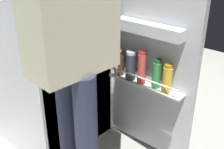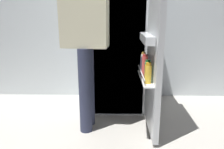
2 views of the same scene
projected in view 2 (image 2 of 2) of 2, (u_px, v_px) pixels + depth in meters
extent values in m
plane|color=#B7B2A8|center=(116.00, 126.00, 2.36)|extent=(5.09, 5.09, 0.00)
cube|color=silver|center=(116.00, 3.00, 2.93)|extent=(4.40, 0.10, 2.50)
cube|color=silver|center=(116.00, 38.00, 2.68)|extent=(0.64, 0.64, 1.67)
cube|color=white|center=(116.00, 42.00, 2.38)|extent=(0.60, 0.01, 1.63)
cube|color=white|center=(116.00, 44.00, 2.43)|extent=(0.56, 0.09, 0.01)
cube|color=silver|center=(154.00, 46.00, 2.06)|extent=(0.05, 0.64, 1.62)
cube|color=white|center=(145.00, 79.00, 2.15)|extent=(0.09, 0.54, 0.01)
cylinder|color=silver|center=(141.00, 72.00, 2.13)|extent=(0.01, 0.52, 0.01)
cube|color=white|center=(147.00, 38.00, 2.04)|extent=(0.08, 0.46, 0.07)
cylinder|color=green|center=(148.00, 71.00, 2.05)|extent=(0.05, 0.05, 0.17)
cylinder|color=#195B28|center=(148.00, 61.00, 2.02)|extent=(0.04, 0.04, 0.02)
cylinder|color=#DB4C47|center=(145.00, 67.00, 2.14)|extent=(0.05, 0.05, 0.20)
cylinder|color=#B22D28|center=(145.00, 55.00, 2.11)|extent=(0.05, 0.05, 0.02)
cylinder|color=gold|center=(148.00, 74.00, 1.97)|extent=(0.06, 0.06, 0.16)
cylinder|color=#BC8419|center=(148.00, 64.00, 1.95)|extent=(0.05, 0.05, 0.02)
cylinder|color=#333842|center=(144.00, 66.00, 2.23)|extent=(0.07, 0.07, 0.18)
cylinder|color=silver|center=(144.00, 56.00, 2.21)|extent=(0.06, 0.06, 0.02)
cylinder|color=brown|center=(144.00, 65.00, 2.33)|extent=(0.06, 0.06, 0.15)
cylinder|color=black|center=(144.00, 57.00, 2.31)|extent=(0.05, 0.05, 0.02)
cylinder|color=#EDE5CC|center=(143.00, 63.00, 2.34)|extent=(0.05, 0.05, 0.18)
cylinder|color=#B78933|center=(144.00, 53.00, 2.31)|extent=(0.04, 0.04, 0.02)
cylinder|color=#4C7F3D|center=(119.00, 38.00, 2.41)|extent=(0.07, 0.07, 0.11)
cylinder|color=#2D334C|center=(88.00, 86.00, 2.31)|extent=(0.12, 0.12, 0.83)
cylinder|color=#2D334C|center=(85.00, 91.00, 2.17)|extent=(0.12, 0.12, 0.83)
cube|color=beige|center=(84.00, 15.00, 2.05)|extent=(0.44, 0.26, 0.59)
cylinder|color=beige|center=(89.00, 17.00, 2.25)|extent=(0.08, 0.08, 0.55)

